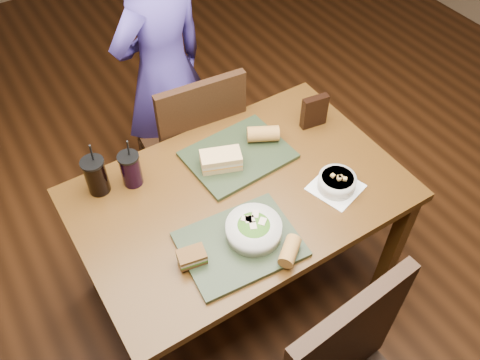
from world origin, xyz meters
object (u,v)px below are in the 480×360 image
at_px(soup_bowl, 337,182).
at_px(baguette_near, 290,251).
at_px(chip_bag, 314,111).
at_px(cup_cola, 96,176).
at_px(dining_table, 240,206).
at_px(diner, 164,71).
at_px(sandwich_far, 221,160).
at_px(tray_near, 240,244).
at_px(tray_far, 238,155).
at_px(sandwich_near, 192,257).
at_px(salad_bowl, 254,229).
at_px(cup_berry, 131,169).
at_px(chair_far, 195,143).
at_px(baguette_far, 263,134).

relative_size(soup_bowl, baguette_near, 2.00).
bearing_deg(chip_bag, baguette_near, -126.32).
bearing_deg(cup_cola, dining_table, -33.47).
distance_m(diner, sandwich_far, 0.73).
height_order(tray_near, tray_far, same).
height_order(dining_table, diner, diner).
xyz_separation_m(sandwich_near, chip_bag, (0.81, 0.35, 0.04)).
distance_m(salad_bowl, cup_berry, 0.56).
bearing_deg(diner, tray_near, 63.98).
height_order(sandwich_near, chip_bag, chip_bag).
xyz_separation_m(tray_near, cup_berry, (-0.20, 0.49, 0.07)).
distance_m(soup_bowl, baguette_near, 0.39).
distance_m(dining_table, chip_bag, 0.54).
distance_m(chair_far, diner, 0.40).
distance_m(chair_far, tray_near, 0.82).
bearing_deg(tray_far, tray_near, -121.24).
bearing_deg(cup_cola, sandwich_near, -73.74).
bearing_deg(baguette_near, tray_far, 77.56).
bearing_deg(salad_bowl, diner, 80.90).
bearing_deg(chair_far, tray_far, -86.88).
xyz_separation_m(chair_far, diner, (0.02, 0.33, 0.22)).
relative_size(sandwich_near, chip_bag, 0.71).
height_order(tray_far, sandwich_near, sandwich_near).
bearing_deg(chair_far, diner, 86.55).
distance_m(chair_far, salad_bowl, 0.81).
height_order(baguette_near, cup_cola, cup_cola).
distance_m(diner, baguette_far, 0.70).
distance_m(sandwich_near, baguette_far, 0.67).
relative_size(dining_table, baguette_near, 11.51).
bearing_deg(tray_far, chair_far, 93.12).
distance_m(chair_far, soup_bowl, 0.81).
relative_size(chair_far, baguette_near, 8.59).
bearing_deg(salad_bowl, dining_table, 70.28).
xyz_separation_m(diner, salad_bowl, (-0.17, -1.09, 0.05)).
relative_size(baguette_far, chip_bag, 0.88).
bearing_deg(cup_berry, baguette_far, -8.94).
height_order(salad_bowl, sandwich_near, salad_bowl).
height_order(soup_bowl, cup_berry, cup_berry).
relative_size(tray_near, soup_bowl, 1.86).
xyz_separation_m(sandwich_far, baguette_far, (0.23, 0.04, 0.00)).
height_order(sandwich_far, chip_bag, chip_bag).
distance_m(sandwich_far, cup_berry, 0.36).
xyz_separation_m(tray_far, cup_berry, (-0.44, 0.10, 0.07)).
height_order(dining_table, cup_cola, cup_cola).
bearing_deg(diner, cup_berry, 40.16).
relative_size(diner, cup_cola, 6.03).
bearing_deg(sandwich_far, cup_berry, 159.65).
distance_m(cup_berry, chip_bag, 0.84).
xyz_separation_m(salad_bowl, chip_bag, (0.57, 0.38, 0.02)).
bearing_deg(sandwich_near, soup_bowl, 0.34).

